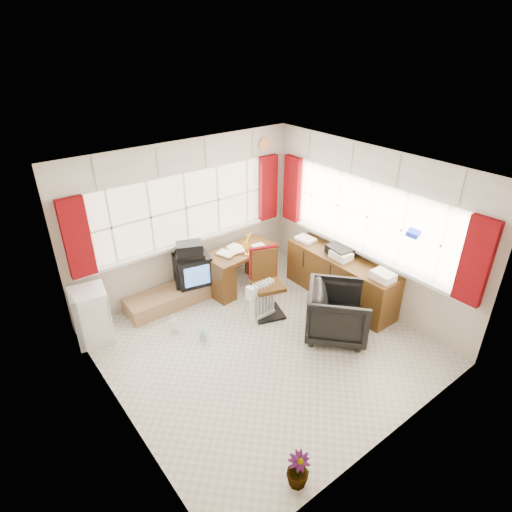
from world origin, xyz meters
The scene contains 20 objects.
ground centered at (0.00, 0.00, 0.00)m, with size 4.00×4.00×0.00m, color beige.
room_walls centered at (0.00, 0.00, 1.50)m, with size 4.00×4.00×4.00m.
window_back centered at (0.00, 1.94, 0.95)m, with size 3.70×0.12×3.60m.
window_right centered at (1.94, 0.00, 0.95)m, with size 0.12×3.70×3.60m.
curtains centered at (0.92, 0.93, 1.46)m, with size 3.83×3.83×1.15m.
overhead_cabinets centered at (0.98, 0.98, 2.25)m, with size 3.98×3.98×0.48m.
desk centered at (0.68, 1.47, 0.39)m, with size 1.26×0.71×0.73m.
desk_lamp centered at (0.67, 1.27, 0.97)m, with size 0.17×0.15×0.39m.
task_chair centered at (0.56, 0.66, 0.57)m, with size 0.57×0.59×1.07m.
office_chair centered at (0.99, -0.44, 0.39)m, with size 0.83×0.86×0.78m, color black.
radiator centered at (0.41, 0.56, 0.25)m, with size 0.41×0.17×0.61m.
credenza centered at (1.73, 0.20, 0.39)m, with size 0.50×2.00×0.85m.
file_tray centered at (1.78, 0.29, 0.82)m, with size 0.31×0.40×0.13m, color black.
tv_bench centered at (-0.55, 1.72, 0.12)m, with size 1.40×0.50×0.25m, color #A77E53.
crt_tv centered at (-0.10, 1.73, 0.49)m, with size 0.63×0.60×0.49m.
hifi_stack centered at (-0.14, 1.71, 0.58)m, with size 0.63×0.52×0.73m.
mini_fridge centered at (-1.80, 1.60, 0.40)m, with size 0.55×0.56×0.81m.
spray_bottle_a centered at (-0.83, 1.06, 0.14)m, with size 0.11×0.11×0.28m, color white.
spray_bottle_b centered at (-0.61, 0.64, 0.10)m, with size 0.09×0.09×0.19m, color #90D7C7.
flower_vase centered at (-1.02, -1.80, 0.20)m, with size 0.23×0.23×0.40m, color black.
Camera 1 is at (-2.95, -3.64, 3.96)m, focal length 30.00 mm.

